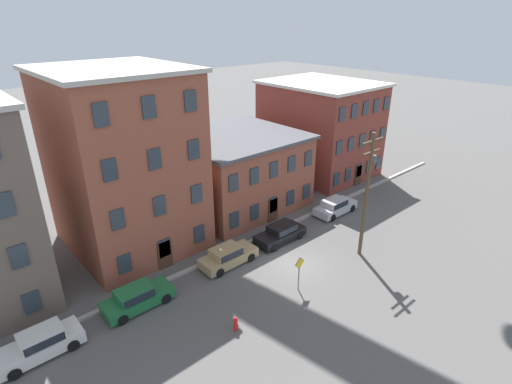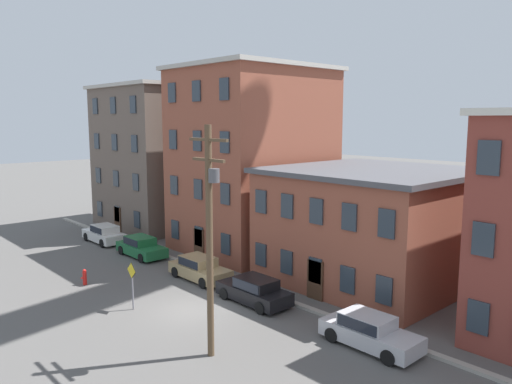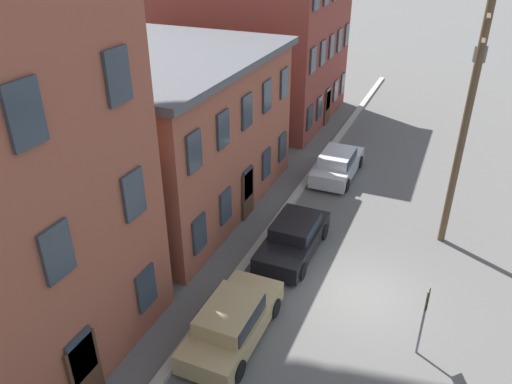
% 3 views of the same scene
% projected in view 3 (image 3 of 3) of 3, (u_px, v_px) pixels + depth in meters
% --- Properties ---
extents(ground_plane, '(200.00, 200.00, 0.00)m').
position_uv_depth(ground_plane, '(361.00, 294.00, 17.88)').
color(ground_plane, '#565451').
extents(kerb_strip, '(56.00, 0.36, 0.16)m').
position_uv_depth(kerb_strip, '(246.00, 263.00, 19.40)').
color(kerb_strip, '#9E998E').
rests_on(kerb_strip, ground_plane).
extents(apartment_far, '(11.41, 11.31, 6.90)m').
position_uv_depth(apartment_far, '(139.00, 126.00, 22.88)').
color(apartment_far, brown).
rests_on(apartment_far, ground_plane).
extents(apartment_annex, '(9.98, 11.81, 10.29)m').
position_uv_depth(apartment_annex, '(247.00, 36.00, 32.40)').
color(apartment_annex, brown).
rests_on(apartment_annex, ground_plane).
extents(car_tan, '(4.40, 1.92, 1.43)m').
position_uv_depth(car_tan, '(232.00, 321.00, 15.64)').
color(car_tan, tan).
rests_on(car_tan, ground_plane).
extents(car_black, '(4.40, 1.92, 1.43)m').
position_uv_depth(car_black, '(294.00, 236.00, 19.84)').
color(car_black, black).
rests_on(car_black, ground_plane).
extents(car_silver, '(4.40, 1.92, 1.43)m').
position_uv_depth(car_silver, '(337.00, 163.00, 25.74)').
color(car_silver, '#B7B7BC').
rests_on(car_silver, ground_plane).
extents(caution_sign, '(0.88, 0.08, 2.56)m').
position_uv_depth(caution_sign, '(425.00, 311.00, 14.66)').
color(caution_sign, slate).
rests_on(caution_sign, ground_plane).
extents(utility_pole, '(2.40, 0.44, 9.64)m').
position_uv_depth(utility_pole, '(467.00, 117.00, 18.37)').
color(utility_pole, brown).
rests_on(utility_pole, ground_plane).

